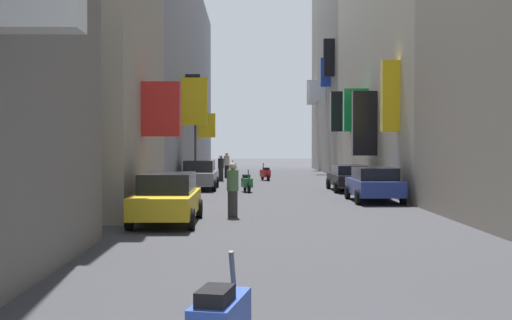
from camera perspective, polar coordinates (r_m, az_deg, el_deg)
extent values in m
plane|color=#38383D|center=(32.94, 1.67, -2.69)|extent=(140.00, 140.00, 0.00)
cube|color=#9E9384|center=(24.19, -16.89, 10.88)|extent=(6.00, 9.02, 12.74)
cube|color=red|center=(21.88, -8.52, 4.54)|extent=(1.31, 0.43, 1.86)
cube|color=gray|center=(45.85, -9.13, 7.32)|extent=(6.00, 35.38, 14.17)
cube|color=yellow|center=(35.06, -5.55, 5.25)|extent=(1.39, 0.48, 2.59)
cube|color=yellow|center=(46.60, -4.45, 3.11)|extent=(1.26, 0.38, 1.75)
cube|color=black|center=(37.35, -5.69, 6.12)|extent=(0.84, 0.47, 2.01)
cube|color=#BCB29E|center=(36.13, 14.52, 9.62)|extent=(6.00, 20.44, 15.09)
cube|color=green|center=(34.26, 8.93, 4.45)|extent=(1.29, 0.50, 2.27)
cube|color=black|center=(39.77, 7.60, 4.33)|extent=(1.24, 0.61, 2.47)
cube|color=yellow|center=(27.52, 11.96, 5.65)|extent=(0.74, 0.51, 2.99)
cube|color=black|center=(31.87, 9.72, 3.26)|extent=(1.21, 0.42, 3.19)
cube|color=gray|center=(54.96, 9.16, 8.11)|extent=(6.00, 18.11, 17.55)
cube|color=blue|center=(49.61, 6.25, 7.83)|extent=(0.75, 0.48, 2.20)
cube|color=white|center=(59.51, 5.00, 6.06)|extent=(0.85, 0.57, 2.28)
cube|color=white|center=(52.23, 5.53, 6.18)|extent=(1.37, 0.44, 1.48)
cube|color=black|center=(47.57, 6.57, 9.11)|extent=(0.78, 0.61, 2.73)
cube|color=gold|center=(19.17, -8.01, -3.86)|extent=(1.72, 4.44, 0.62)
cube|color=black|center=(19.34, -7.94, -2.02)|extent=(1.51, 2.48, 0.58)
cylinder|color=black|center=(17.66, -5.83, -5.32)|extent=(0.18, 0.60, 0.60)
cylinder|color=black|center=(17.89, -11.34, -5.25)|extent=(0.18, 0.60, 0.60)
cylinder|color=black|center=(20.56, -5.12, -4.36)|extent=(0.18, 0.60, 0.60)
cylinder|color=black|center=(20.76, -9.86, -4.32)|extent=(0.18, 0.60, 0.60)
cube|color=black|center=(32.54, 8.30, -1.74)|extent=(1.66, 4.36, 0.55)
cube|color=black|center=(32.30, 8.36, -0.86)|extent=(1.46, 2.44, 0.46)
cylinder|color=black|center=(33.86, 6.52, -2.08)|extent=(0.18, 0.60, 0.60)
cylinder|color=black|center=(34.11, 9.29, -2.06)|extent=(0.18, 0.60, 0.60)
cylinder|color=black|center=(31.01, 7.20, -2.41)|extent=(0.18, 0.60, 0.60)
cylinder|color=black|center=(31.28, 10.22, -2.38)|extent=(0.18, 0.60, 0.60)
cube|color=navy|center=(26.60, 10.55, -2.39)|extent=(1.77, 3.95, 0.62)
cube|color=black|center=(26.38, 10.64, -1.21)|extent=(1.56, 2.21, 0.50)
cylinder|color=black|center=(27.75, 8.21, -2.86)|extent=(0.18, 0.60, 0.60)
cylinder|color=black|center=(28.08, 11.80, -2.83)|extent=(0.18, 0.60, 0.60)
cylinder|color=black|center=(25.18, 9.15, -3.31)|extent=(0.18, 0.60, 0.60)
cylinder|color=black|center=(25.55, 13.07, -3.26)|extent=(0.18, 0.60, 0.60)
cube|color=slate|center=(33.35, -5.11, -1.59)|extent=(1.71, 4.47, 0.63)
cube|color=black|center=(33.55, -5.09, -0.53)|extent=(1.50, 2.50, 0.59)
cylinder|color=black|center=(31.85, -3.77, -2.30)|extent=(0.18, 0.60, 0.60)
cylinder|color=black|center=(31.98, -6.84, -2.29)|extent=(0.18, 0.60, 0.60)
cylinder|color=black|center=(34.79, -3.52, -1.98)|extent=(0.18, 0.60, 0.60)
cylinder|color=black|center=(34.91, -6.33, -1.97)|extent=(0.18, 0.60, 0.60)
cube|color=red|center=(41.39, 0.84, -1.20)|extent=(0.69, 1.23, 0.45)
cube|color=black|center=(41.17, 0.92, -0.79)|extent=(0.44, 0.62, 0.16)
cylinder|color=#4C4C51|center=(41.94, 0.64, -0.72)|extent=(0.12, 0.28, 0.68)
cylinder|color=black|center=(42.11, 0.59, -1.46)|extent=(0.21, 0.49, 0.48)
cylinder|color=black|center=(40.70, 1.11, -1.56)|extent=(0.21, 0.49, 0.48)
cube|color=#2D4CAD|center=(7.18, -3.20, -14.03)|extent=(0.68, 1.25, 0.45)
cube|color=black|center=(6.89, -3.68, -12.06)|extent=(0.43, 0.62, 0.16)
cylinder|color=#4C4C51|center=(7.66, -2.07, -10.54)|extent=(0.12, 0.28, 0.68)
cylinder|color=black|center=(7.93, -1.80, -14.21)|extent=(0.20, 0.49, 0.48)
cube|color=#ADADB2|center=(49.62, -2.04, -0.76)|extent=(0.53, 1.13, 0.45)
cube|color=black|center=(49.82, -2.02, -0.40)|extent=(0.37, 0.59, 0.16)
cylinder|color=#4C4C51|center=(49.06, -2.11, -0.41)|extent=(0.08, 0.28, 0.68)
cylinder|color=black|center=(48.95, -2.13, -1.06)|extent=(0.14, 0.49, 0.48)
cylinder|color=black|center=(50.31, -1.96, -0.99)|extent=(0.14, 0.49, 0.48)
cube|color=#287F3D|center=(31.43, -0.82, -2.04)|extent=(0.59, 1.10, 0.45)
cube|color=black|center=(31.61, -0.88, -1.47)|extent=(0.40, 0.60, 0.16)
cylinder|color=#4C4C51|center=(30.90, -0.68, -1.50)|extent=(0.10, 0.28, 0.68)
cylinder|color=black|center=(30.80, -0.64, -2.53)|extent=(0.17, 0.49, 0.48)
cylinder|color=black|center=(32.09, -1.00, -2.37)|extent=(0.17, 0.49, 0.48)
cylinder|color=black|center=(44.74, -2.65, -1.04)|extent=(0.44, 0.44, 0.87)
cylinder|color=#B2AD9E|center=(44.72, -2.65, -0.05)|extent=(0.53, 0.53, 0.69)
sphere|color=tan|center=(44.71, -2.65, 0.54)|extent=(0.24, 0.24, 0.24)
cylinder|color=black|center=(40.71, -3.17, -1.33)|extent=(0.45, 0.45, 0.81)
cylinder|color=black|center=(40.68, -3.17, -0.30)|extent=(0.54, 0.54, 0.64)
sphere|color=tan|center=(40.67, -3.17, 0.31)|extent=(0.22, 0.22, 0.22)
cylinder|color=#323232|center=(20.65, -2.11, -3.97)|extent=(0.45, 0.45, 0.86)
cylinder|color=#4C724C|center=(20.59, -2.11, -1.84)|extent=(0.53, 0.53, 0.68)
sphere|color=tan|center=(20.57, -2.11, -0.57)|extent=(0.23, 0.23, 0.23)
cylinder|color=#2D2D2D|center=(38.66, -5.47, 0.71)|extent=(0.12, 0.12, 3.78)
cube|color=black|center=(38.69, -5.48, 4.07)|extent=(0.26, 0.26, 0.75)
sphere|color=red|center=(38.57, -5.50, 4.45)|extent=(0.14, 0.14, 0.14)
sphere|color=orange|center=(38.55, -5.50, 4.08)|extent=(0.14, 0.14, 0.14)
sphere|color=green|center=(38.54, -5.49, 3.70)|extent=(0.14, 0.14, 0.14)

